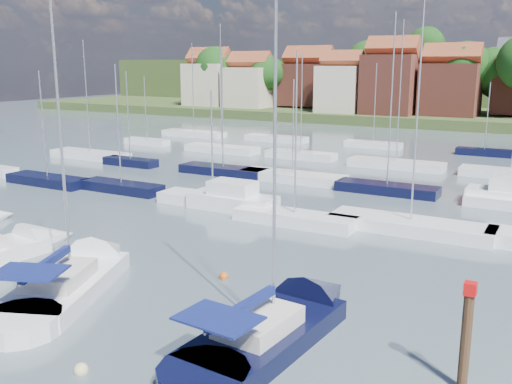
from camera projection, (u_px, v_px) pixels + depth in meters
The scene contains 11 objects.
ground at pixel (378, 173), 58.61m from camera, with size 260.00×260.00×0.00m, color #4E5E6A.
sailboat_left at pixel (3, 251), 33.21m from camera, with size 4.19×11.54×15.35m.
sailboat_centre at pixel (82, 275), 29.55m from camera, with size 7.93×13.35×17.58m.
sailboat_navy at pixel (287, 321), 24.18m from camera, with size 4.36×12.75×17.29m.
timber_piling at pixel (464, 364), 19.57m from camera, with size 0.40×0.40×6.20m.
buoy_d at pixel (81, 373), 20.85m from camera, with size 0.54×0.54×0.54m, color beige.
buoy_e at pixel (224, 278), 30.00m from camera, with size 0.48×0.48×0.48m, color #D85914.
buoy_g at pixel (272, 332), 23.95m from camera, with size 0.48×0.48×0.48m, color #D85914.
buoy_h at pixel (223, 339), 23.39m from camera, with size 0.46×0.46×0.46m, color beige.
marina_field at pixel (382, 179), 53.48m from camera, with size 79.62×41.41×15.93m.
far_shore_town at pixel (506, 91), 135.49m from camera, with size 212.46×90.00×22.27m.
Camera 1 is at (17.05, -16.43, 11.05)m, focal length 40.00 mm.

